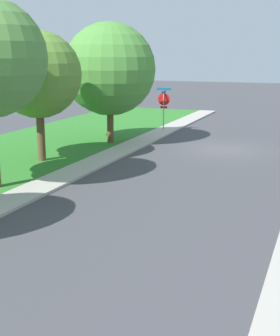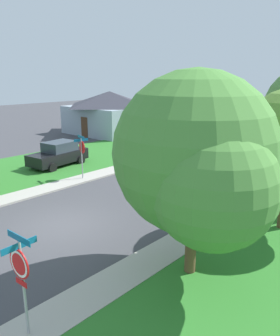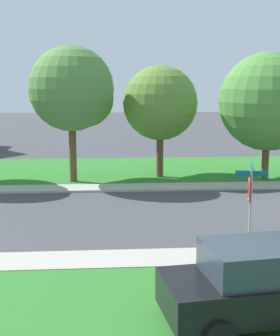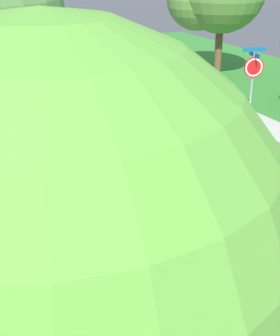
{
  "view_description": "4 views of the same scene",
  "coord_description": "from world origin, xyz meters",
  "views": [
    {
      "loc": [
        -4.96,
        24.34,
        4.85
      ],
      "look_at": [
        0.32,
        10.94,
        1.4
      ],
      "focal_mm": 51.19,
      "sensor_mm": 36.0,
      "label": 1
    },
    {
      "loc": [
        11.52,
        -7.63,
        6.29
      ],
      "look_at": [
        -0.44,
        5.42,
        1.4
      ],
      "focal_mm": 36.05,
      "sensor_mm": 36.0,
      "label": 2
    },
    {
      "loc": [
        -17.83,
        8.88,
        5.11
      ],
      "look_at": [
        2.46,
        7.41,
        1.4
      ],
      "focal_mm": 51.65,
      "sensor_mm": 36.0,
      "label": 3
    },
    {
      "loc": [
        6.77,
        19.64,
        5.95
      ],
      "look_at": [
        2.37,
        10.1,
        1.4
      ],
      "focal_mm": 53.66,
      "sensor_mm": 36.0,
      "label": 4
    }
  ],
  "objects": [
    {
      "name": "tree_sidewalk_near",
      "position": [
        6.17,
        16.11,
        3.54
      ],
      "size": [
        4.19,
        3.9,
        5.62
      ],
      "color": "brown",
      "rests_on": "ground"
    },
    {
      "name": "stop_sign_far_corner",
      "position": [
        -4.66,
        4.78,
        1.89
      ],
      "size": [
        0.9,
        0.9,
        2.77
      ],
      "color": "#9E9EA3",
      "rests_on": "ground"
    },
    {
      "name": "ground_plane",
      "position": [
        0.0,
        0.0,
        0.0
      ],
      "size": [
        120.0,
        120.0,
        0.0
      ],
      "primitive_type": "plane",
      "color": "#424247"
    },
    {
      "name": "sidewalk_east",
      "position": [
        4.7,
        12.0,
        0.05
      ],
      "size": [
        1.4,
        56.0,
        0.1
      ],
      "primitive_type": "cube",
      "color": "#ADA89E",
      "rests_on": "ground"
    }
  ]
}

